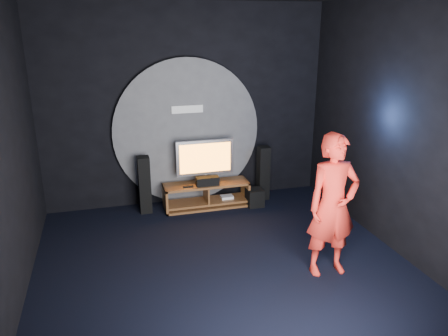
# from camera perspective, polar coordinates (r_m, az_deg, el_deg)

# --- Properties ---
(floor) EXTENTS (5.00, 5.00, 0.00)m
(floor) POSITION_cam_1_polar(r_m,az_deg,el_deg) (6.06, 0.06, -12.77)
(floor) COLOR black
(floor) RESTS_ON ground
(back_wall) EXTENTS (5.00, 0.04, 3.50)m
(back_wall) POSITION_cam_1_polar(r_m,az_deg,el_deg) (7.75, -4.99, 8.02)
(back_wall) COLOR black
(back_wall) RESTS_ON ground
(front_wall) EXTENTS (5.00, 0.04, 3.50)m
(front_wall) POSITION_cam_1_polar(r_m,az_deg,el_deg) (3.18, 12.47, -7.99)
(front_wall) COLOR black
(front_wall) RESTS_ON ground
(left_wall) EXTENTS (0.04, 5.00, 3.50)m
(left_wall) POSITION_cam_1_polar(r_m,az_deg,el_deg) (5.30, -26.95, 1.15)
(left_wall) COLOR black
(left_wall) RESTS_ON ground
(right_wall) EXTENTS (0.04, 5.00, 3.50)m
(right_wall) POSITION_cam_1_polar(r_m,az_deg,el_deg) (6.49, 21.92, 4.71)
(right_wall) COLOR black
(right_wall) RESTS_ON ground
(wall_disc_panel) EXTENTS (2.60, 0.11, 2.60)m
(wall_disc_panel) POSITION_cam_1_polar(r_m,az_deg,el_deg) (7.79, -4.82, 4.71)
(wall_disc_panel) COLOR #515156
(wall_disc_panel) RESTS_ON ground
(media_console) EXTENTS (1.51, 0.45, 0.45)m
(media_console) POSITION_cam_1_polar(r_m,az_deg,el_deg) (7.81, -2.27, -3.75)
(media_console) COLOR #98622F
(media_console) RESTS_ON ground
(tv) EXTENTS (1.02, 0.22, 0.77)m
(tv) POSITION_cam_1_polar(r_m,az_deg,el_deg) (7.64, -2.50, 1.13)
(tv) COLOR #A2A1A8
(tv) RESTS_ON media_console
(center_speaker) EXTENTS (0.40, 0.15, 0.15)m
(center_speaker) POSITION_cam_1_polar(r_m,az_deg,el_deg) (7.60, -2.17, -1.73)
(center_speaker) COLOR black
(center_speaker) RESTS_ON media_console
(remote) EXTENTS (0.18, 0.05, 0.02)m
(remote) POSITION_cam_1_polar(r_m,az_deg,el_deg) (7.54, -4.68, -2.46)
(remote) COLOR black
(remote) RESTS_ON media_console
(tower_speaker_left) EXTENTS (0.20, 0.22, 1.00)m
(tower_speaker_left) POSITION_cam_1_polar(r_m,az_deg,el_deg) (7.62, -10.33, -2.17)
(tower_speaker_left) COLOR black
(tower_speaker_left) RESTS_ON ground
(tower_speaker_right) EXTENTS (0.20, 0.22, 1.00)m
(tower_speaker_right) POSITION_cam_1_polar(r_m,az_deg,el_deg) (8.11, 5.13, -0.63)
(tower_speaker_right) COLOR black
(tower_speaker_right) RESTS_ON ground
(subwoofer) EXTENTS (0.29, 0.29, 0.32)m
(subwoofer) POSITION_cam_1_polar(r_m,az_deg,el_deg) (7.88, 4.03, -3.85)
(subwoofer) COLOR black
(subwoofer) RESTS_ON ground
(player) EXTENTS (0.69, 0.46, 1.88)m
(player) POSITION_cam_1_polar(r_m,az_deg,el_deg) (5.72, 14.03, -4.80)
(player) COLOR red
(player) RESTS_ON ground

